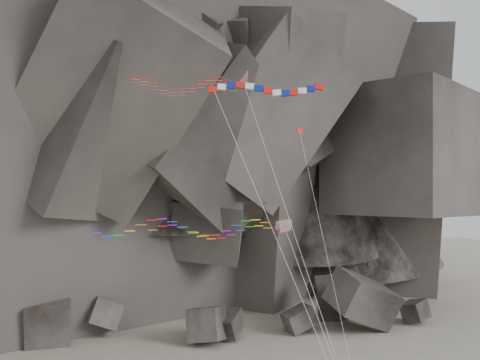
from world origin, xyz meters
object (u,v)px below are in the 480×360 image
object	(u,v)px
banner_kite	(267,92)
pennant_kite	(313,192)
delta_kite	(184,84)
parafoil_kite	(186,228)

from	to	relation	value
banner_kite	pennant_kite	size ratio (longest dim) A/B	1.13
banner_kite	delta_kite	bearing A→B (deg)	166.63
pennant_kite	banner_kite	bearing A→B (deg)	169.74
delta_kite	parafoil_kite	size ratio (longest dim) A/B	1.53
pennant_kite	parafoil_kite	bearing A→B (deg)	166.61
delta_kite	pennant_kite	bearing A→B (deg)	-31.25
parafoil_kite	delta_kite	bearing A→B (deg)	59.23
banner_kite	pennant_kite	distance (m)	8.82
parafoil_kite	pennant_kite	xyz separation A→B (m)	(10.36, 0.03, 2.54)
banner_kite	parafoil_kite	xyz separation A→B (m)	(-6.37, 0.20, -10.40)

